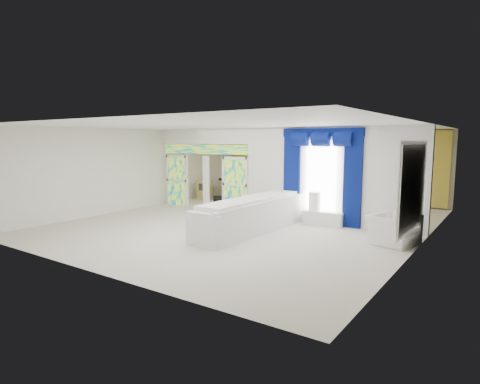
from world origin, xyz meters
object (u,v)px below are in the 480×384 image
Objects in this scene: console_table at (323,218)px; grand_piano at (246,187)px; coffee_table at (221,218)px; white_sofa at (253,217)px; armchair at (394,229)px.

console_table is 6.10m from grand_piano.
coffee_table is 5.61m from grand_piano.
console_table reaches higher than coffee_table.
coffee_table is at bearing 169.15° from white_sofa.
white_sofa is 3.58× the size of console_table.
armchair is (3.66, 0.84, -0.06)m from white_sofa.
armchair is at bearing 6.14° from coffee_table.
armchair is at bearing 14.59° from white_sofa.
grand_piano is at bearing 72.90° from armchair.
grand_piano reaches higher than armchair.
white_sofa is at bearing -123.25° from console_table.
grand_piano is at bearing 126.90° from white_sofa.
console_table is 0.61× the size of grand_piano.
armchair is at bearing -25.96° from console_table.
console_table is at bearing -51.01° from grand_piano.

